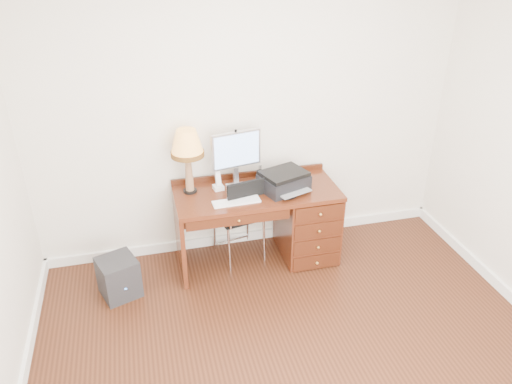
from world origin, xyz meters
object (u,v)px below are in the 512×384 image
object	(u,v)px
chair	(240,210)
equipment_box	(119,277)
leg_lamp	(187,147)
desk	(289,218)
monitor	(237,153)
phone	(218,184)
printer	(284,181)

from	to	relation	value
chair	equipment_box	size ratio (longest dim) A/B	2.52
leg_lamp	chair	size ratio (longest dim) A/B	0.66
desk	chair	world-z (taller)	chair
leg_lamp	equipment_box	xyz separation A→B (m)	(-0.71, -0.35, -1.01)
leg_lamp	desk	bearing A→B (deg)	-7.97
leg_lamp	equipment_box	distance (m)	1.28
monitor	phone	world-z (taller)	monitor
monitor	chair	world-z (taller)	monitor
desk	monitor	size ratio (longest dim) A/B	2.79
printer	leg_lamp	bearing A→B (deg)	149.56
monitor	leg_lamp	distance (m)	0.45
monitor	leg_lamp	size ratio (longest dim) A/B	0.89
monitor	phone	size ratio (longest dim) A/B	2.84
monitor	equipment_box	size ratio (longest dim) A/B	1.49
desk	chair	bearing A→B (deg)	176.85
desk	phone	bearing A→B (deg)	170.28
desk	printer	world-z (taller)	printer
monitor	chair	distance (m)	0.55
chair	desk	bearing A→B (deg)	-15.30
chair	equipment_box	distance (m)	1.23
chair	phone	bearing A→B (deg)	142.30
phone	printer	bearing A→B (deg)	-24.13
desk	equipment_box	distance (m)	1.66
equipment_box	desk	bearing A→B (deg)	-12.20
monitor	printer	xyz separation A→B (m)	(0.40, -0.17, -0.25)
printer	desk	bearing A→B (deg)	5.89
monitor	printer	bearing A→B (deg)	-34.58
desk	monitor	bearing A→B (deg)	164.19
desk	monitor	distance (m)	0.84
phone	equipment_box	distance (m)	1.20
printer	chair	xyz separation A→B (m)	(-0.40, 0.06, -0.29)
phone	chair	distance (m)	0.32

